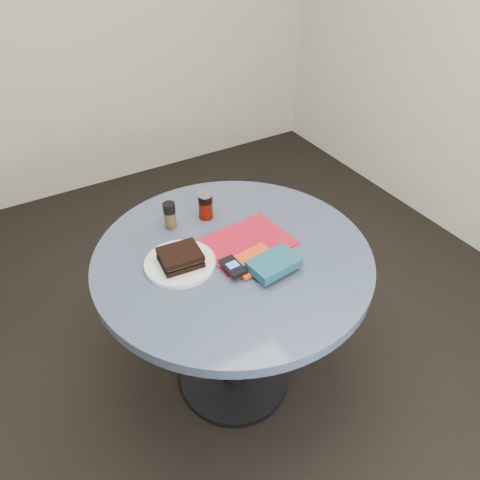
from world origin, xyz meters
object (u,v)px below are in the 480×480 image
novel (274,264)px  mp3_player (233,267)px  pepper_grinder (170,215)px  magazine (246,243)px  headphones (284,267)px  soda_can (206,206)px  red_book (254,261)px  plate (180,263)px  sandwich (180,257)px  table (233,287)px

novel → mp3_player: (-0.12, 0.06, -0.01)m
pepper_grinder → magazine: size_ratio=0.34×
headphones → novel: bearing=165.9°
soda_can → novel: 0.40m
magazine → mp3_player: mp3_player is taller
soda_can → red_book: (0.02, -0.33, -0.04)m
soda_can → plate: bearing=-135.0°
novel → headphones: bearing=-21.0°
soda_can → novel: (0.05, -0.40, -0.02)m
magazine → headphones: bearing=-83.7°
plate → novel: size_ratio=1.46×
sandwich → mp3_player: (0.14, -0.12, -0.01)m
plate → mp3_player: size_ratio=2.43×
soda_can → red_book: size_ratio=0.65×
sandwich → magazine: sandwich is taller
mp3_player → headphones: (0.16, -0.07, -0.02)m
table → pepper_grinder: pepper_grinder is taller
plate → soda_can: soda_can is taller
table → red_book: 0.20m
pepper_grinder → novel: size_ratio=0.64×
red_book → headphones: size_ratio=1.83×
soda_can → mp3_player: soda_can is taller
novel → mp3_player: 0.14m
pepper_grinder → red_book: pepper_grinder is taller
plate → table: bearing=-11.8°
red_book → headphones: same height
magazine → red_book: 0.12m
mp3_player → plate: bearing=137.2°
novel → headphones: novel is taller
table → magazine: (0.07, 0.03, 0.17)m
pepper_grinder → novel: 0.46m
headphones → table: bearing=123.9°
plate → magazine: plate is taller
plate → headphones: 0.36m
table → novel: bearing=-64.8°
red_book → headphones: 0.11m
sandwich → magazine: (0.26, -0.00, -0.04)m
table → sandwich: size_ratio=6.77×
plate → soda_can: size_ratio=2.29×
sandwich → magazine: size_ratio=0.47×
soda_can → novel: bearing=-82.7°
sandwich → mp3_player: sandwich is taller
red_book → mp3_player: 0.09m
table → magazine: size_ratio=3.15×
mp3_player → headphones: bearing=-25.0°
magazine → red_book: red_book is taller
table → headphones: (0.11, -0.16, 0.17)m
plate → soda_can: (0.21, 0.21, 0.05)m
sandwich → pepper_grinder: 0.24m
magazine → soda_can: bearing=97.8°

